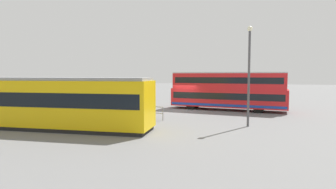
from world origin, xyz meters
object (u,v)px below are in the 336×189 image
double_decker_bus (228,91)px  tram_yellow (60,102)px  street_lamp (249,68)px  info_sign (80,96)px  pedestrian_near_railing (124,107)px

double_decker_bus → tram_yellow: (9.44, 13.35, -0.19)m
street_lamp → double_decker_bus: bearing=-74.7°
info_sign → street_lamp: 14.94m
pedestrian_near_railing → street_lamp: (-9.78, 0.46, 3.07)m
tram_yellow → street_lamp: street_lamp is taller
tram_yellow → info_sign: tram_yellow is taller
pedestrian_near_railing → tram_yellow: bearing=69.3°
street_lamp → info_sign: bearing=-5.0°
double_decker_bus → pedestrian_near_railing: 11.04m
double_decker_bus → street_lamp: 9.08m
double_decker_bus → info_sign: double_decker_bus is taller
tram_yellow → street_lamp: size_ratio=1.83×
double_decker_bus → tram_yellow: double_decker_bus is taller
double_decker_bus → tram_yellow: 16.35m
tram_yellow → info_sign: 6.77m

